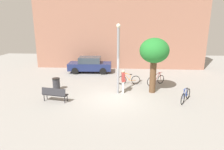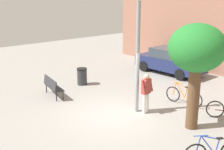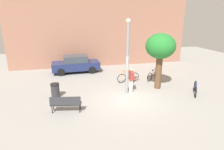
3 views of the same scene
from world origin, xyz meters
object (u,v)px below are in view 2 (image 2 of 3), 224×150
plaza_tree (197,51)px  parked_car_navy (170,61)px  bicycle_orange (184,96)px  lamppost (138,50)px  person_by_lamppost (146,91)px  trash_bin (82,76)px  park_bench (52,86)px

plaza_tree → parked_car_navy: bearing=135.2°
plaza_tree → bicycle_orange: size_ratio=2.14×
lamppost → person_by_lamppost: 1.70m
plaza_tree → trash_bin: 7.41m
lamppost → trash_bin: 5.06m
person_by_lamppost → park_bench: size_ratio=1.01×
bicycle_orange → park_bench: bearing=-140.4°
person_by_lamppost → parked_car_navy: size_ratio=0.39×
plaza_tree → bicycle_orange: bearing=133.8°
person_by_lamppost → plaza_tree: 2.84m
park_bench → trash_bin: 2.27m
bicycle_orange → trash_bin: bicycle_orange is taller
lamppost → park_bench: size_ratio=2.88×
parked_car_navy → person_by_lamppost: bearing=-59.3°
plaza_tree → bicycle_orange: plaza_tree is taller
park_bench → parked_car_navy: bearing=83.3°
lamppost → park_bench: bearing=-155.9°
park_bench → plaza_tree: 7.11m
lamppost → person_by_lamppost: (0.36, 0.18, -1.65)m
bicycle_orange → trash_bin: bearing=-162.2°
person_by_lamppost → park_bench: 4.70m
park_bench → trash_bin: (-0.65, 2.17, -0.09)m
park_bench → parked_car_navy: parked_car_navy is taller
park_bench → plaza_tree: size_ratio=0.43×
person_by_lamppost → parked_car_navy: 6.60m
park_bench → trash_bin: park_bench is taller
park_bench → bicycle_orange: size_ratio=0.92×
bicycle_orange → parked_car_navy: (-3.80, 3.70, 0.39)m
plaza_tree → bicycle_orange: 3.46m
plaza_tree → person_by_lamppost: bearing=-173.0°
lamppost → parked_car_navy: 6.83m
person_by_lamppost → plaza_tree: plaza_tree is taller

